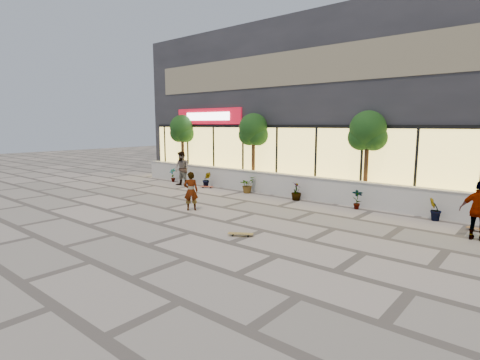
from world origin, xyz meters
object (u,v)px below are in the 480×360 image
Objects in this scene: skateboard_center at (241,234)px; skateboard_left at (207,187)px; tree_mideast at (368,133)px; skater_right_near at (479,211)px; tree_midwest at (253,131)px; skater_left at (182,169)px; tree_west at (182,130)px; skater_center at (191,191)px.

skateboard_center is 8.85m from skateboard_left.
tree_mideast is 5.74m from skater_right_near.
skater_left is at bearing -150.89° from tree_midwest.
tree_west is at bearing 180.00° from tree_midwest.
skater_left is 2.49× the size of skateboard_center.
skater_center reaches higher than skateboard_center.
skateboard_center is at bearing -54.66° from tree_midwest.
tree_mideast reaches higher than skater_center.
skateboard_left is at bearing -169.34° from tree_mideast.
skater_left is at bearing 166.68° from skateboard_left.
skater_right_near is at bearing -35.20° from skateboard_left.
skater_left is at bearing -168.55° from tree_mideast.
tree_mideast is 5.15× the size of skateboard_center.
tree_west is 5.56× the size of skateboard_left.
skateboard_left is at bearing -7.44° from skater_right_near.
skater_left is 2.69× the size of skateboard_left.
skater_right_near is at bearing -15.25° from tree_midwest.
tree_midwest reaches higher than skateboard_left.
skater_right_near is (10.50, -2.86, -2.12)m from tree_midwest.
tree_west reaches higher than skateboard_left.
tree_mideast reaches higher than skateboard_center.
skateboard_center is at bearing -33.78° from tree_west.
tree_west is 5.15× the size of skateboard_center.
skater_right_near is 12.57m from skateboard_left.
tree_mideast is at bearing -33.66° from skater_right_near.
tree_west is 16.39m from skater_right_near.
tree_west and tree_midwest have the same top height.
skater_center is (6.75, -5.58, -2.22)m from tree_west.
tree_mideast is 2.07× the size of skater_left.
tree_mideast is at bearing 0.00° from tree_west.
tree_midwest is at bearing 26.12° from skater_left.
skater_right_near is 2.29× the size of skateboard_center.
tree_midwest reaches higher than skateboard_center.
tree_west is 4.82m from skateboard_left.
tree_mideast reaches higher than skater_right_near.
skater_center is 0.88× the size of skater_right_near.
tree_mideast is at bearing -174.85° from skater_center.
skater_left is (2.07, -1.91, -2.04)m from tree_west.
tree_mideast is at bearing 8.46° from skater_left.
skater_center is 2.17× the size of skateboard_left.
skateboard_center is at bearing 35.57° from skater_right_near.
skater_left is 1.75m from skateboard_left.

